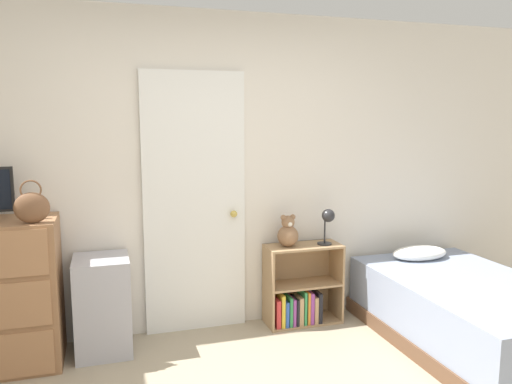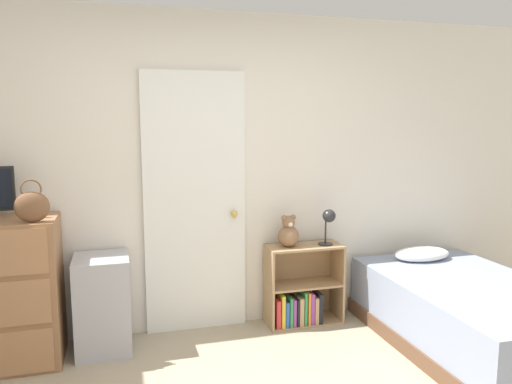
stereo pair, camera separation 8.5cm
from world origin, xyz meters
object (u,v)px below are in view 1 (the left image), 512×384
at_px(handbag, 32,207).
at_px(teddy_bear, 288,233).
at_px(desk_lamp, 328,219).
at_px(bed, 469,312).
at_px(storage_bin, 103,305).
at_px(bookshelf, 300,294).

xyz_separation_m(handbag, teddy_bear, (1.88, 0.27, -0.36)).
xyz_separation_m(desk_lamp, bed, (0.86, -0.72, -0.64)).
xyz_separation_m(storage_bin, bookshelf, (1.59, 0.07, -0.11)).
bearing_deg(bed, desk_lamp, 140.06).
height_order(desk_lamp, bed, desk_lamp).
bearing_deg(desk_lamp, teddy_bear, 172.90).
distance_m(bookshelf, bed, 1.32).
distance_m(bookshelf, desk_lamp, 0.68).
relative_size(handbag, desk_lamp, 0.95).
relative_size(desk_lamp, bed, 0.17).
height_order(storage_bin, bed, storage_bin).
bearing_deg(bed, handbag, 170.91).
relative_size(handbag, storage_bin, 0.40).
height_order(bookshelf, bed, bookshelf).
relative_size(handbag, teddy_bear, 1.08).
height_order(teddy_bear, bed, teddy_bear).
bearing_deg(bookshelf, storage_bin, -177.45).
bearing_deg(desk_lamp, storage_bin, -179.06).
height_order(handbag, desk_lamp, handbag).
xyz_separation_m(handbag, storage_bin, (0.41, 0.19, -0.79)).
xyz_separation_m(teddy_bear, bed, (1.19, -0.76, -0.53)).
distance_m(storage_bin, teddy_bear, 1.54).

